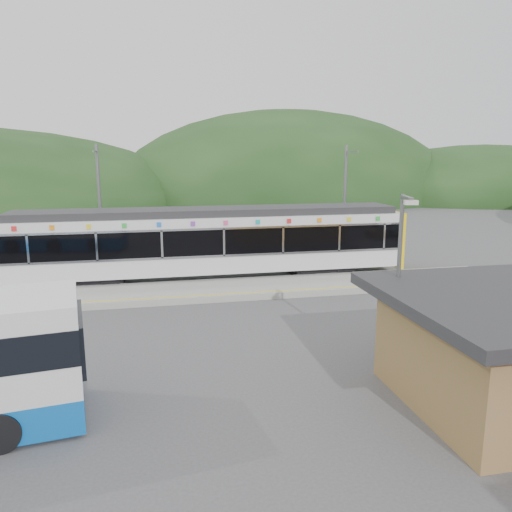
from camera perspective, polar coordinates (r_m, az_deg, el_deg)
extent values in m
plane|color=#4C4C4F|center=(20.89, 0.61, -6.43)|extent=(120.00, 120.00, 0.00)
ellipsoid|color=#1E3D19|center=(76.44, 3.52, 6.62)|extent=(52.00, 39.00, 26.00)
ellipsoid|color=#1E3D19|center=(83.78, 24.30, 6.05)|extent=(44.00, 33.00, 16.00)
cube|color=#9E9E99|center=(23.95, -1.11, -3.72)|extent=(26.00, 3.20, 0.30)
cube|color=yellow|center=(22.68, -0.49, -4.18)|extent=(26.00, 0.10, 0.01)
cube|color=black|center=(26.30, -18.28, -2.58)|extent=(3.20, 2.20, 0.56)
cube|color=black|center=(27.62, 7.28, -1.43)|extent=(3.20, 2.20, 0.56)
cube|color=silver|center=(26.13, -5.20, -0.46)|extent=(20.00, 2.90, 0.92)
cube|color=black|center=(25.92, -5.25, 2.10)|extent=(20.00, 2.96, 1.45)
cube|color=silver|center=(24.57, -4.81, -0.01)|extent=(20.00, 0.05, 0.10)
cube|color=silver|center=(24.34, -4.86, 3.11)|extent=(20.00, 0.05, 0.10)
cube|color=silver|center=(25.78, -5.29, 4.18)|extent=(20.00, 2.90, 0.45)
cube|color=#2D2D30|center=(25.73, -5.31, 5.08)|extent=(19.40, 2.50, 0.36)
cube|color=yellow|center=(28.93, 15.10, 2.08)|extent=(0.24, 2.92, 3.00)
cube|color=black|center=(26.77, -27.24, 0.46)|extent=(0.20, 2.92, 3.00)
cube|color=silver|center=(24.89, -24.64, 0.71)|extent=(0.10, 0.05, 1.35)
cube|color=silver|center=(24.40, -17.76, 1.01)|extent=(0.10, 0.05, 1.35)
cube|color=silver|center=(24.27, -10.70, 1.31)|extent=(0.10, 0.05, 1.35)
cube|color=silver|center=(24.51, -3.67, 1.59)|extent=(0.10, 0.05, 1.35)
cube|color=silver|center=(25.11, 3.12, 1.83)|extent=(0.10, 0.05, 1.35)
cube|color=silver|center=(26.05, 9.51, 2.04)|extent=(0.10, 0.05, 1.35)
cube|color=silver|center=(27.06, 14.45, 2.18)|extent=(0.10, 0.05, 1.35)
cube|color=red|center=(24.87, -25.94, 2.82)|extent=(0.22, 0.04, 0.22)
cube|color=orange|center=(24.53, -22.31, 3.02)|extent=(0.22, 0.04, 0.22)
cube|color=yellow|center=(24.30, -18.60, 3.20)|extent=(0.22, 0.04, 0.22)
cube|color=green|center=(24.16, -14.82, 3.38)|extent=(0.22, 0.04, 0.22)
cube|color=blue|center=(24.13, -11.02, 3.54)|extent=(0.22, 0.04, 0.22)
cube|color=purple|center=(24.21, -7.23, 3.68)|extent=(0.22, 0.04, 0.22)
cube|color=#E54C8C|center=(24.39, -3.47, 3.81)|extent=(0.22, 0.04, 0.22)
cube|color=#19A5A5|center=(24.68, 0.21, 3.92)|extent=(0.22, 0.04, 0.22)
cube|color=red|center=(25.06, 3.80, 4.01)|extent=(0.22, 0.04, 0.22)
cube|color=orange|center=(25.54, 7.26, 4.08)|extent=(0.22, 0.04, 0.22)
cube|color=yellow|center=(26.11, 10.59, 4.14)|extent=(0.22, 0.04, 0.22)
cube|color=green|center=(26.76, 13.77, 4.18)|extent=(0.22, 0.04, 0.22)
cylinder|color=slate|center=(28.28, -17.37, 5.02)|extent=(0.18, 0.18, 7.00)
cube|color=slate|center=(27.33, -17.92, 11.30)|extent=(0.08, 1.80, 0.08)
cylinder|color=slate|center=(30.35, 10.08, 5.77)|extent=(0.18, 0.18, 7.00)
cube|color=slate|center=(29.47, 10.88, 11.61)|extent=(0.08, 1.80, 0.08)
cylinder|color=black|center=(13.93, -26.72, -15.10)|extent=(1.33, 2.86, 0.95)
cylinder|color=slate|center=(14.96, 15.88, -3.46)|extent=(0.12, 0.12, 5.36)
cube|color=slate|center=(14.18, 17.20, 6.30)|extent=(0.32, 0.90, 0.12)
cube|color=silver|center=(13.83, 17.99, 5.84)|extent=(0.38, 0.25, 0.12)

